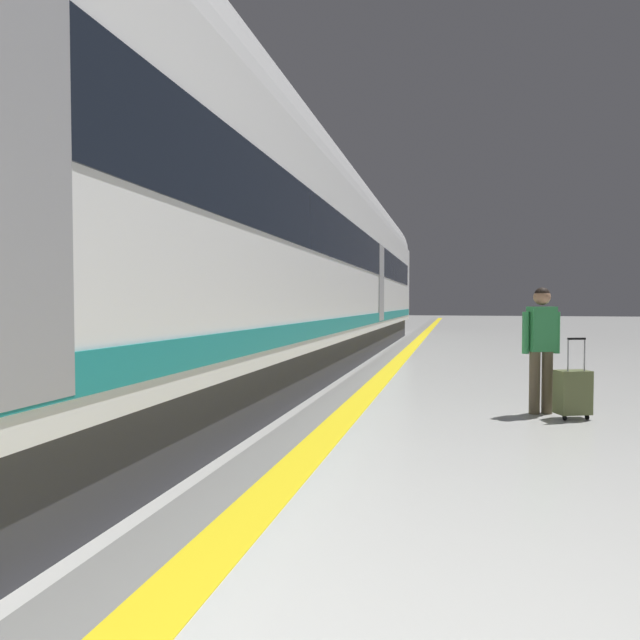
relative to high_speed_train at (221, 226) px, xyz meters
The scene contains 5 objects.
safety_line_strip 3.75m from the high_speed_train, 41.93° to the left, with size 0.36×80.00×0.01m, color yellow.
tactile_edge_band 3.58m from the high_speed_train, 46.61° to the left, with size 0.59×80.00×0.01m, color slate.
high_speed_train is the anchor object (origin of this frame).
passenger_near 4.68m from the high_speed_train, ahead, with size 0.46×0.29×1.57m.
suitcase_near 5.22m from the high_speed_train, ahead, with size 0.44×0.35×0.97m.
Camera 1 is at (0.26, 1.00, 1.37)m, focal length 29.30 mm.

